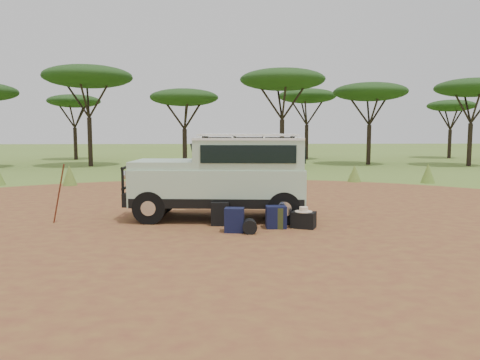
{
  "coord_description": "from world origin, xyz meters",
  "views": [
    {
      "loc": [
        0.03,
        -10.94,
        2.22
      ],
      "look_at": [
        0.59,
        0.64,
        1.0
      ],
      "focal_mm": 35.0,
      "sensor_mm": 36.0,
      "label": 1
    }
  ],
  "objects_px": {
    "duffel_navy": "(276,217)",
    "walking_staff": "(59,194)",
    "backpack_navy": "(234,220)",
    "backpack_black": "(220,214)",
    "backpack_olive": "(276,218)",
    "safari_vehicle": "(224,178)",
    "hard_case": "(303,220)"
  },
  "relations": [
    {
      "from": "backpack_navy",
      "to": "backpack_olive",
      "type": "relative_size",
      "value": 1.12
    },
    {
      "from": "backpack_navy",
      "to": "backpack_black",
      "type": "bearing_deg",
      "value": 119.28
    },
    {
      "from": "backpack_navy",
      "to": "backpack_olive",
      "type": "xyz_separation_m",
      "value": [
        0.96,
        0.35,
        -0.03
      ]
    },
    {
      "from": "safari_vehicle",
      "to": "backpack_olive",
      "type": "bearing_deg",
      "value": -43.92
    },
    {
      "from": "safari_vehicle",
      "to": "walking_staff",
      "type": "relative_size",
      "value": 3.08
    },
    {
      "from": "safari_vehicle",
      "to": "backpack_navy",
      "type": "xyz_separation_m",
      "value": [
        0.19,
        -1.65,
        -0.76
      ]
    },
    {
      "from": "safari_vehicle",
      "to": "backpack_olive",
      "type": "relative_size",
      "value": 9.32
    },
    {
      "from": "safari_vehicle",
      "to": "backpack_black",
      "type": "bearing_deg",
      "value": -93.13
    },
    {
      "from": "backpack_olive",
      "to": "duffel_navy",
      "type": "distance_m",
      "value": 0.04
    },
    {
      "from": "safari_vehicle",
      "to": "duffel_navy",
      "type": "height_order",
      "value": "safari_vehicle"
    },
    {
      "from": "safari_vehicle",
      "to": "hard_case",
      "type": "bearing_deg",
      "value": -30.74
    },
    {
      "from": "backpack_navy",
      "to": "hard_case",
      "type": "bearing_deg",
      "value": 20.79
    },
    {
      "from": "backpack_black",
      "to": "backpack_navy",
      "type": "bearing_deg",
      "value": -64.39
    },
    {
      "from": "walking_staff",
      "to": "backpack_olive",
      "type": "distance_m",
      "value": 5.21
    },
    {
      "from": "duffel_navy",
      "to": "walking_staff",
      "type": "bearing_deg",
      "value": 171.14
    },
    {
      "from": "backpack_black",
      "to": "backpack_navy",
      "type": "relative_size",
      "value": 1.03
    },
    {
      "from": "backpack_navy",
      "to": "hard_case",
      "type": "distance_m",
      "value": 1.65
    },
    {
      "from": "safari_vehicle",
      "to": "hard_case",
      "type": "xyz_separation_m",
      "value": [
        1.79,
        -1.27,
        -0.85
      ]
    },
    {
      "from": "backpack_black",
      "to": "hard_case",
      "type": "height_order",
      "value": "backpack_black"
    },
    {
      "from": "backpack_navy",
      "to": "backpack_olive",
      "type": "height_order",
      "value": "backpack_navy"
    },
    {
      "from": "safari_vehicle",
      "to": "hard_case",
      "type": "height_order",
      "value": "safari_vehicle"
    },
    {
      "from": "walking_staff",
      "to": "duffel_navy",
      "type": "height_order",
      "value": "walking_staff"
    },
    {
      "from": "backpack_black",
      "to": "backpack_olive",
      "type": "distance_m",
      "value": 1.34
    },
    {
      "from": "safari_vehicle",
      "to": "backpack_olive",
      "type": "xyz_separation_m",
      "value": [
        1.15,
        -1.3,
        -0.79
      ]
    },
    {
      "from": "walking_staff",
      "to": "backpack_olive",
      "type": "xyz_separation_m",
      "value": [
        5.12,
        -0.84,
        -0.48
      ]
    },
    {
      "from": "backpack_black",
      "to": "backpack_olive",
      "type": "xyz_separation_m",
      "value": [
        1.27,
        -0.42,
        -0.04
      ]
    },
    {
      "from": "duffel_navy",
      "to": "backpack_black",
      "type": "bearing_deg",
      "value": 163.35
    },
    {
      "from": "safari_vehicle",
      "to": "walking_staff",
      "type": "xyz_separation_m",
      "value": [
        -3.97,
        -0.46,
        -0.31
      ]
    },
    {
      "from": "safari_vehicle",
      "to": "backpack_black",
      "type": "height_order",
      "value": "safari_vehicle"
    },
    {
      "from": "walking_staff",
      "to": "backpack_navy",
      "type": "height_order",
      "value": "walking_staff"
    },
    {
      "from": "backpack_olive",
      "to": "duffel_navy",
      "type": "height_order",
      "value": "duffel_navy"
    },
    {
      "from": "walking_staff",
      "to": "backpack_navy",
      "type": "distance_m",
      "value": 4.35
    }
  ]
}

